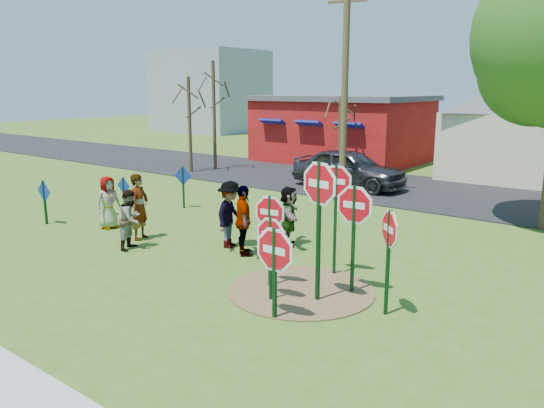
{
  "coord_description": "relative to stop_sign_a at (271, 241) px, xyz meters",
  "views": [
    {
      "loc": [
        10.6,
        -10.01,
        4.31
      ],
      "look_at": [
        1.56,
        1.79,
        1.06
      ],
      "focal_mm": 35.0,
      "sensor_mm": 36.0,
      "label": 1
    }
  ],
  "objects": [
    {
      "name": "ground",
      "position": [
        -4.3,
        1.82,
        -1.27
      ],
      "size": [
        120.0,
        120.0,
        0.0
      ],
      "primitive_type": "plane",
      "color": "#395C1A",
      "rests_on": "ground"
    },
    {
      "name": "road",
      "position": [
        -4.3,
        13.32,
        -1.25
      ],
      "size": [
        120.0,
        7.5,
        0.04
      ],
      "primitive_type": "cube",
      "color": "black",
      "rests_on": "ground"
    },
    {
      "name": "dirt_patch",
      "position": [
        0.2,
        0.82,
        -1.26
      ],
      "size": [
        3.2,
        3.2,
        0.03
      ],
      "primitive_type": "cylinder",
      "color": "brown",
      "rests_on": "ground"
    },
    {
      "name": "red_building",
      "position": [
        -9.8,
        19.82,
        0.69
      ],
      "size": [
        9.4,
        7.69,
        3.9
      ],
      "color": "maroon",
      "rests_on": "ground"
    },
    {
      "name": "distant_building",
      "position": [
        -32.3,
        31.82,
        2.73
      ],
      "size": [
        10.0,
        8.0,
        8.0
      ],
      "primitive_type": "cube",
      "color": "#8C939E",
      "rests_on": "ground"
    },
    {
      "name": "stop_sign_a",
      "position": [
        0.0,
        0.0,
        0.0
      ],
      "size": [
        0.97,
        0.07,
        1.89
      ],
      "rotation": [
        0.0,
        0.0,
        -0.01
      ],
      "color": "#0E3417",
      "rests_on": "ground"
    },
    {
      "name": "stop_sign_b",
      "position": [
        0.23,
        2.16,
        0.72
      ],
      "size": [
        1.01,
        0.17,
        2.75
      ],
      "rotation": [
        0.0,
        0.0,
        0.15
      ],
      "color": "#0E3417",
      "rests_on": "ground"
    },
    {
      "name": "stop_sign_c",
      "position": [
        0.78,
        0.57,
        0.88
      ],
      "size": [
        1.18,
        0.25,
        3.07
      ],
      "rotation": [
        0.0,
        0.0,
        -0.19
      ],
      "color": "#0E3417",
      "rests_on": "ground"
    },
    {
      "name": "stop_sign_d",
      "position": [
        1.11,
        1.42,
        0.49
      ],
      "size": [
        1.11,
        0.08,
        2.49
      ],
      "rotation": [
        0.0,
        0.0,
        0.06
      ],
      "color": "#0E3417",
      "rests_on": "ground"
    },
    {
      "name": "stop_sign_e",
      "position": [
        0.6,
        -0.66,
        -0.01
      ],
      "size": [
        1.16,
        0.08,
        1.95
      ],
      "rotation": [
        0.0,
        0.0,
        -0.02
      ],
      "color": "#0E3417",
      "rests_on": "ground"
    },
    {
      "name": "stop_sign_f",
      "position": [
        2.2,
        0.81,
        0.3
      ],
      "size": [
        0.75,
        0.68,
        2.22
      ],
      "rotation": [
        0.0,
        0.0,
        -0.73
      ],
      "color": "#0E3417",
      "rests_on": "ground"
    },
    {
      "name": "stop_sign_g",
      "position": [
        -0.5,
        0.61,
        0.23
      ],
      "size": [
        0.96,
        0.19,
        2.18
      ],
      "rotation": [
        0.0,
        0.0,
        0.18
      ],
      "color": "#0E3417",
      "rests_on": "ground"
    },
    {
      "name": "blue_diamond_a",
      "position": [
        -9.63,
        0.58,
        -0.38
      ],
      "size": [
        0.73,
        0.07,
        1.45
      ],
      "rotation": [
        0.0,
        0.0,
        -0.0
      ],
      "color": "#0E3417",
      "rests_on": "ground"
    },
    {
      "name": "blue_diamond_b",
      "position": [
        -9.16,
        2.48,
        -0.54
      ],
      "size": [
        0.57,
        0.16,
        1.18
      ],
      "rotation": [
        0.0,
        0.0,
        -0.25
      ],
      "color": "#0E3417",
      "rests_on": "ground"
    },
    {
      "name": "blue_diamond_c",
      "position": [
        -9.51,
        3.57,
        -0.56
      ],
      "size": [
        0.67,
        0.07,
        1.18
      ],
      "rotation": [
        0.0,
        0.0,
        0.04
      ],
      "color": "#0E3417",
      "rests_on": "ground"
    },
    {
      "name": "blue_diamond_d",
      "position": [
        -7.84,
        4.94,
        -0.31
      ],
      "size": [
        0.67,
        0.25,
        1.55
      ],
      "rotation": [
        0.0,
        0.0,
        0.33
      ],
      "color": "#0E3417",
      "rests_on": "ground"
    },
    {
      "name": "person_a",
      "position": [
        -7.58,
        1.52,
        -0.45
      ],
      "size": [
        0.61,
        0.86,
        1.66
      ],
      "primitive_type": "imported",
      "rotation": [
        0.0,
        0.0,
        1.46
      ],
      "color": "#3F4397",
      "rests_on": "ground"
    },
    {
      "name": "person_b",
      "position": [
        -5.81,
        1.33,
        -0.31
      ],
      "size": [
        0.67,
        0.82,
        1.92
      ],
      "primitive_type": "imported",
      "rotation": [
        0.0,
        0.0,
        1.92
      ],
      "color": "#297668",
      "rests_on": "ground"
    },
    {
      "name": "person_c",
      "position": [
        -5.26,
        0.58,
        -0.45
      ],
      "size": [
        0.88,
        0.98,
        1.64
      ],
      "primitive_type": "imported",
      "rotation": [
        0.0,
        0.0,
        1.97
      ],
      "color": "#9C4637",
      "rests_on": "ground"
    },
    {
      "name": "person_d",
      "position": [
        -3.2,
        2.32,
        -0.35
      ],
      "size": [
        1.0,
        1.34,
        1.86
      ],
      "primitive_type": "imported",
      "rotation": [
        0.0,
        0.0,
        1.85
      ],
      "color": "#2E2F33",
      "rests_on": "ground"
    },
    {
      "name": "person_e",
      "position": [
        -2.42,
        1.97,
        -0.34
      ],
      "size": [
        1.11,
        1.09,
        1.87
      ],
      "primitive_type": "imported",
      "rotation": [
        0.0,
        0.0,
        2.38
      ],
      "color": "#482C5C",
      "rests_on": "ground"
    },
    {
      "name": "person_f",
      "position": [
        -2.02,
        3.44,
        -0.44
      ],
      "size": [
        1.3,
        1.55,
        1.68
      ],
      "primitive_type": "imported",
      "rotation": [
        0.0,
        0.0,
        2.19
      ],
      "color": "#1C5437",
      "rests_on": "ground"
    },
    {
      "name": "suv",
      "position": [
        -4.96,
        12.04,
        -0.38
      ],
      "size": [
        5.04,
        2.08,
        1.71
      ],
      "primitive_type": "imported",
      "rotation": [
        0.0,
        0.0,
        1.58
      ],
      "color": "#313136",
      "rests_on": "road"
    },
    {
      "name": "utility_pole",
      "position": [
        -4.4,
        10.5,
        3.26
      ],
      "size": [
        2.07,
        0.62,
        8.61
      ],
      "rotation": [
        0.0,
        0.0,
        0.24
      ],
      "color": "#4C3823",
      "rests_on": "ground"
    },
    {
      "name": "bare_tree_west",
      "position": [
        -13.8,
        11.08,
        1.9
      ],
      "size": [
        1.8,
        1.8,
        4.9
      ],
      "color": "#382819",
      "rests_on": "ground"
    },
    {
      "name": "bare_tree_east",
      "position": [
        -7.25,
        15.11,
        1.26
      ],
      "size": [
        1.8,
        1.8,
        3.91
      ],
      "color": "#382819",
      "rests_on": "ground"
    },
    {
      "name": "bare_tree_mid",
      "position": [
        -13.44,
        12.53,
        2.43
      ],
      "size": [
        1.8,
        1.8,
        5.73
      ],
      "color": "#382819",
      "rests_on": "ground"
    }
  ]
}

